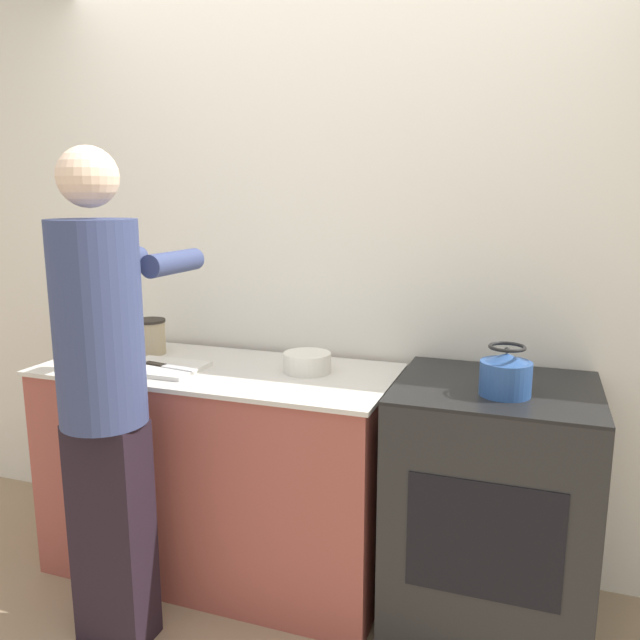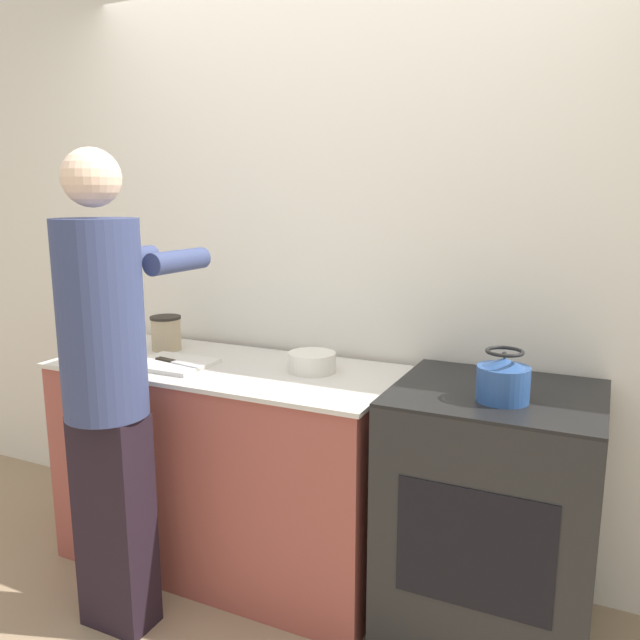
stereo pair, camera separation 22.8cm
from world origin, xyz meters
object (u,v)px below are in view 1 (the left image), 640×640
(oven, at_px, (490,508))
(knife, at_px, (169,366))
(bowl_prep, at_px, (306,362))
(person, at_px, (105,384))
(cutting_board, at_px, (163,368))
(canister_jar, at_px, (150,336))
(kettle, at_px, (506,374))

(oven, height_order, knife, oven)
(oven, relative_size, bowl_prep, 4.87)
(knife, height_order, bowl_prep, bowl_prep)
(person, distance_m, cutting_board, 0.42)
(oven, height_order, person, person)
(oven, relative_size, canister_jar, 5.97)
(cutting_board, distance_m, canister_jar, 0.30)
(knife, bearing_deg, canister_jar, 145.95)
(oven, relative_size, kettle, 5.45)
(cutting_board, bearing_deg, knife, -16.09)
(oven, height_order, bowl_prep, bowl_prep)
(bowl_prep, bearing_deg, person, -131.43)
(kettle, relative_size, bowl_prep, 0.89)
(oven, bearing_deg, kettle, -73.12)
(cutting_board, bearing_deg, bowl_prep, 17.02)
(oven, bearing_deg, bowl_prep, 174.99)
(person, bearing_deg, canister_jar, 111.40)
(cutting_board, distance_m, knife, 0.04)
(cutting_board, relative_size, knife, 1.20)
(person, bearing_deg, kettle, 17.98)
(knife, bearing_deg, oven, 14.53)
(person, height_order, cutting_board, person)
(oven, bearing_deg, person, -157.65)
(cutting_board, relative_size, kettle, 1.81)
(person, xyz_separation_m, cutting_board, (-0.04, 0.41, -0.06))
(oven, height_order, canister_jar, canister_jar)
(oven, xyz_separation_m, canister_jar, (-1.51, 0.11, 0.51))
(cutting_board, height_order, bowl_prep, bowl_prep)
(person, distance_m, bowl_prep, 0.78)
(oven, xyz_separation_m, bowl_prep, (-0.75, 0.07, 0.47))
(oven, distance_m, person, 1.45)
(person, relative_size, cutting_board, 5.63)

